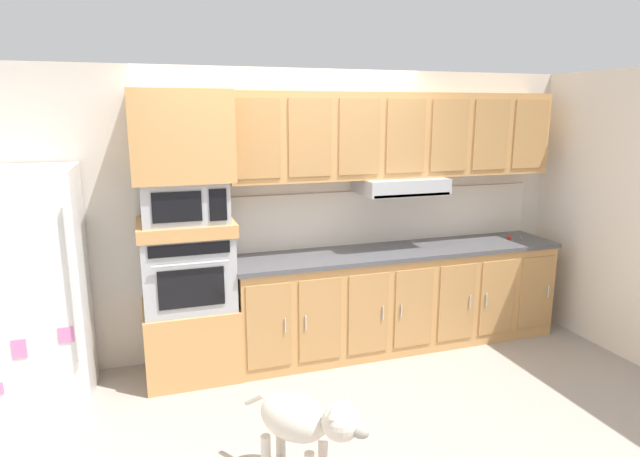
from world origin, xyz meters
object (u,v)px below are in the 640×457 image
object	(u,v)px
refrigerator	(29,289)
microwave	(184,201)
built_in_oven	(188,270)
screwdriver	(511,237)
dog	(305,421)

from	to	relation	value
refrigerator	microwave	bearing A→B (deg)	3.42
microwave	built_in_oven	bearing A→B (deg)	179.23
refrigerator	screwdriver	distance (m)	4.22
built_in_oven	microwave	distance (m)	0.56
microwave	screwdriver	world-z (taller)	microwave
refrigerator	built_in_oven	world-z (taller)	refrigerator
screwdriver	dog	world-z (taller)	screwdriver
microwave	dog	bearing A→B (deg)	-72.72
microwave	screwdriver	size ratio (longest dim) A/B	3.91
screwdriver	dog	xyz separation A→B (m)	(-2.59, -1.61, -0.53)
refrigerator	built_in_oven	size ratio (longest dim) A/B	2.51
refrigerator	built_in_oven	xyz separation A→B (m)	(1.13, 0.07, 0.02)
screwdriver	dog	bearing A→B (deg)	-148.16
dog	screwdriver	bearing A→B (deg)	82.06
refrigerator	dog	bearing A→B (deg)	-43.14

